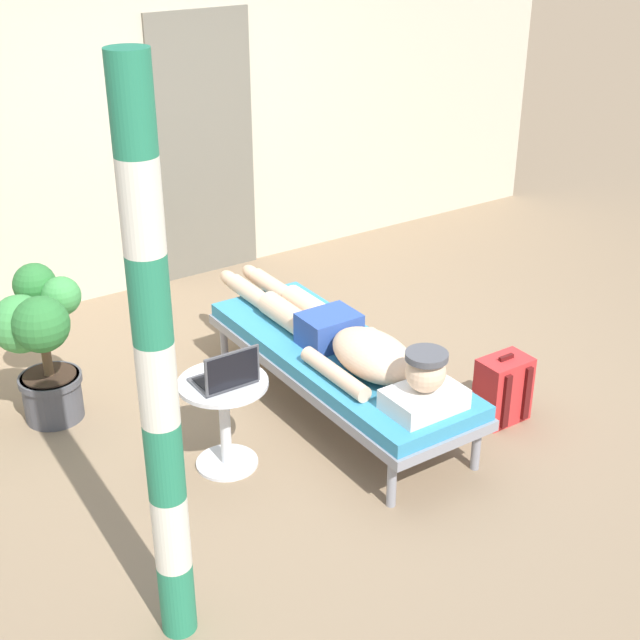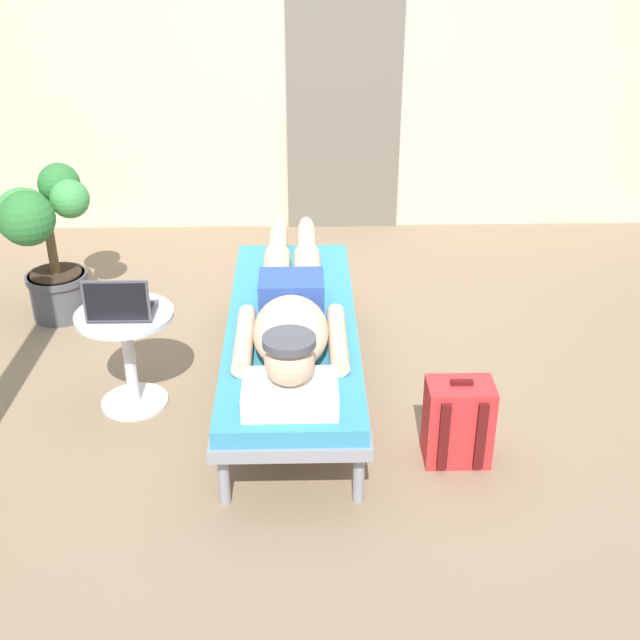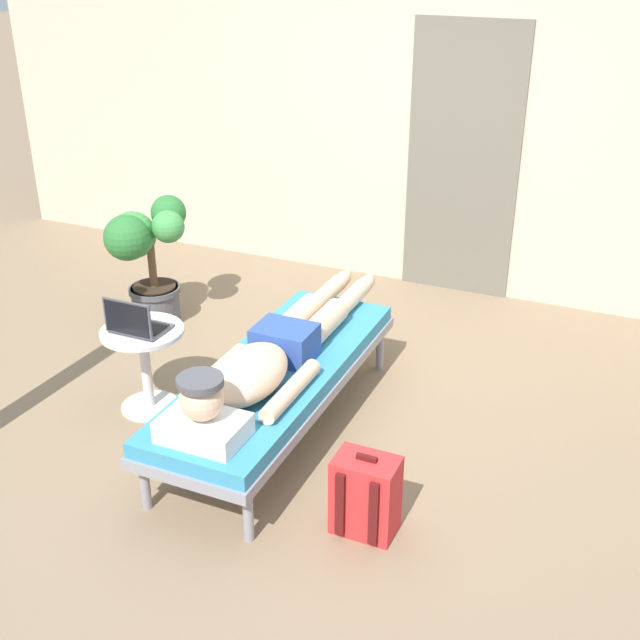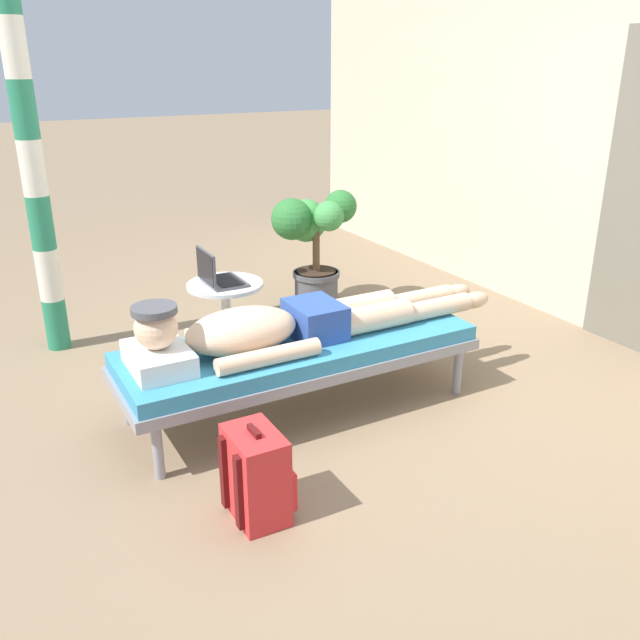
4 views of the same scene
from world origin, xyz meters
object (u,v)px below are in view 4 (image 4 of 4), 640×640
Objects in this scene: potted_plant at (312,238)px; porch_post at (33,168)px; side_table at (226,308)px; person_reclining at (282,325)px; laptop at (217,275)px; backpack at (257,475)px; lounge_chair at (299,351)px.

porch_post is (-0.09, -1.91, 0.66)m from potted_plant.
porch_post is (-0.74, -0.94, 0.85)m from side_table.
laptop is at bearing -176.09° from person_reclining.
side_table is 1.18m from potted_plant.
backpack is at bearing -15.61° from laptop.
person_reclining is 5.12× the size of backpack.
potted_plant is at bearing 146.54° from person_reclining.
lounge_chair is 0.82m from side_table.
laptop is 1.32m from porch_post.
potted_plant is at bearing 149.40° from lounge_chair.
person_reclining is 1.75m from potted_plant.
porch_post is at bearing -146.06° from lounge_chair.
side_table is at bearing -179.70° from person_reclining.
person_reclining is 7.00× the size of laptop.
person_reclining is 0.96m from backpack.
backpack is at bearing -38.17° from lounge_chair.
side_table is (-0.81, -0.00, -0.16)m from person_reclining.
backpack is at bearing -33.34° from potted_plant.
person_reclining is 1.94m from porch_post.
porch_post is at bearing -129.82° from laptop.
potted_plant reaches higher than lounge_chair.
person_reclining is 2.39× the size of potted_plant.
lounge_chair is 3.78× the size of side_table.
potted_plant is 0.38× the size of porch_post.
laptop is at bearing 50.18° from porch_post.
side_table is 1.47m from porch_post.
backpack is 2.68m from potted_plant.
laptop is at bearing -90.00° from side_table.
porch_post reaches higher than laptop.
person_reclining is at bearing 3.91° from laptop.
porch_post is (-0.74, -0.89, 0.63)m from laptop.
lounge_chair is at bearing 33.94° from porch_post.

